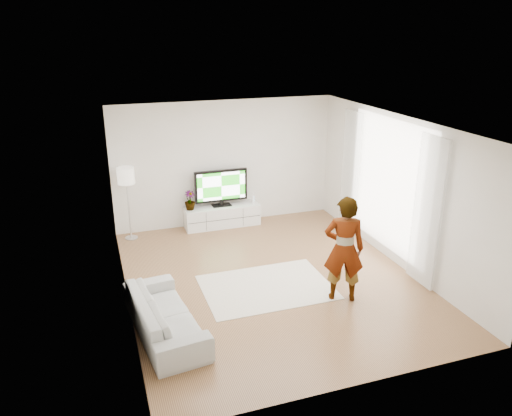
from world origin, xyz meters
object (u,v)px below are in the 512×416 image
object	(u,v)px
floor_lamp	(126,179)
media_console	(222,216)
television	(221,187)
player	(344,249)
sofa	(165,315)
rug	(267,287)

from	to	relation	value
floor_lamp	media_console	bearing A→B (deg)	1.83
television	player	xyz separation A→B (m)	(1.03, -3.80, -0.02)
television	player	bearing A→B (deg)	-74.81
television	floor_lamp	size ratio (longest dim) A/B	0.76
player	floor_lamp	xyz separation A→B (m)	(-3.07, 3.71, 0.42)
media_console	player	world-z (taller)	player
player	sofa	distance (m)	2.99
television	rug	size ratio (longest dim) A/B	0.54
media_console	television	distance (m)	0.69
media_console	television	size ratio (longest dim) A/B	1.42
media_console	player	size ratio (longest dim) A/B	0.95
player	television	bearing A→B (deg)	-51.21
television	sofa	xyz separation A→B (m)	(-1.90, -3.84, -0.63)
player	media_console	bearing A→B (deg)	-51.11
sofa	player	bearing A→B (deg)	-96.20
sofa	floor_lamp	size ratio (longest dim) A/B	1.30
rug	player	world-z (taller)	player
television	floor_lamp	distance (m)	2.08
sofa	floor_lamp	bearing A→B (deg)	-4.84
television	rug	world-z (taller)	television
rug	sofa	bearing A→B (deg)	-157.25
media_console	rug	world-z (taller)	media_console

